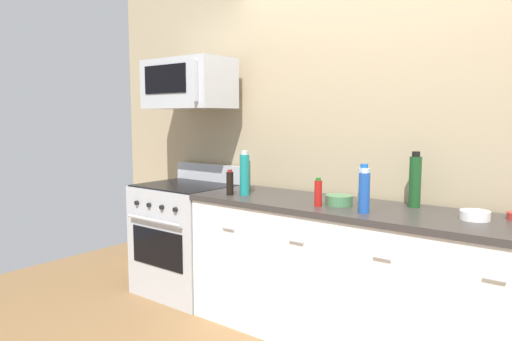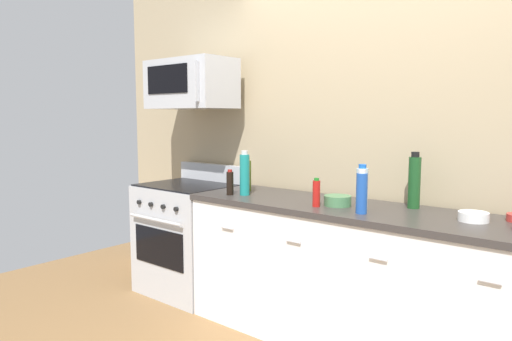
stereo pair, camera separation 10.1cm
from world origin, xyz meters
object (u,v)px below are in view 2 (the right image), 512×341
Objects in this scene: bottle_hot_sauce_red at (316,193)px; bowl_green_glaze at (338,200)px; microwave at (191,84)px; bowl_white_ceramic at (473,216)px; bottle_soda_blue at (362,193)px; bottle_sparkling_teal at (245,174)px; bottle_soy_sauce_dark at (230,183)px; bottle_wine_green at (414,182)px; bottle_olive_oil at (247,175)px; bottle_water_clear at (362,188)px; range_oven at (189,237)px.

bottle_hot_sauce_red is 1.05× the size of bowl_green_glaze.
bowl_white_ceramic is at bearing -0.16° from microwave.
bottle_soda_blue is (1.67, -0.21, -0.71)m from microwave.
bottle_hot_sauce_red is (1.35, -0.19, -0.74)m from microwave.
bottle_soy_sauce_dark is at bearing -144.53° from bottle_sparkling_teal.
bottle_sparkling_teal reaches higher than bottle_soy_sauce_dark.
bottle_wine_green is 1.34× the size of bottle_soda_blue.
bottle_soda_blue is 0.61m from bowl_white_ceramic.
bowl_white_ceramic is (1.61, 0.20, -0.06)m from bottle_soy_sauce_dark.
bottle_olive_oil is 0.22m from bottle_soy_sauce_dark.
microwave is at bearing 177.13° from bottle_water_clear.
range_oven is 2.28m from bowl_white_ceramic.
microwave is 1.55m from bottle_hot_sauce_red.
bottle_wine_green is (1.84, 0.15, -0.66)m from microwave.
microwave is 2.85× the size of bottle_soda_blue.
bottle_sparkling_teal is 2.03× the size of bowl_white_ceramic.
range_oven is at bearing 178.73° from bottle_water_clear.
microwave is 1.96m from bottle_wine_green.
bottle_wine_green is (1.84, 0.19, 0.62)m from range_oven.
microwave reaches higher than bottle_sparkling_teal.
bowl_white_ceramic is (0.56, 0.20, -0.10)m from bottle_soda_blue.
bottle_wine_green is at bearing 6.56° from bottle_olive_oil.
bottle_hot_sauce_red is (0.74, -0.20, -0.04)m from bottle_olive_oil.
bottle_olive_oil is at bearing 168.70° from bottle_soda_blue.
range_oven is 0.84m from bottle_olive_oil.
bottle_water_clear reaches higher than bowl_green_glaze.
bottle_water_clear reaches higher than bottle_soda_blue.
bottle_soda_blue is (0.06, -0.13, -0.01)m from bottle_water_clear.
bowl_green_glaze is (-0.40, -0.23, -0.13)m from bottle_wine_green.
bottle_sparkling_teal is (0.71, -0.15, -0.68)m from microwave.
bottle_wine_green is 0.48m from bowl_green_glaze.
bottle_soy_sauce_dark is (0.63, -0.16, 0.54)m from range_oven.
microwave is 4.03× the size of bottle_soy_sauce_dark.
bowl_white_ceramic is (0.39, -0.15, -0.14)m from bottle_wine_green.
bottle_soy_sauce_dark is at bearing -178.77° from bottle_hot_sauce_red.
microwave is 2.31× the size of bottle_sparkling_teal.
bottle_water_clear is at bearing -4.91° from bottle_olive_oil.
bottle_soda_blue is (0.95, -0.06, -0.03)m from bottle_sparkling_teal.
bottle_soda_blue is at bearing -63.71° from bottle_water_clear.
bottle_water_clear is at bearing 116.29° from bottle_soda_blue.
range_oven is 1.77m from bottle_soda_blue.
bottle_soy_sauce_dark is 1.04m from bottle_soda_blue.
bottle_wine_green reaches higher than bottle_hot_sauce_red.
bottle_soy_sauce_dark is (0.02, -0.21, -0.03)m from bottle_olive_oil.
range_oven is 3.06× the size of bottle_wine_green.
bottle_sparkling_teal is (0.71, -0.10, 0.60)m from range_oven.
bowl_green_glaze is at bearing 151.22° from bottle_soda_blue.
bottle_sparkling_teal is (-0.89, -0.07, 0.02)m from bottle_water_clear.
bottle_olive_oil is 1.00m from bottle_water_clear.
bottle_wine_green is at bearing 16.34° from bottle_soy_sauce_dark.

